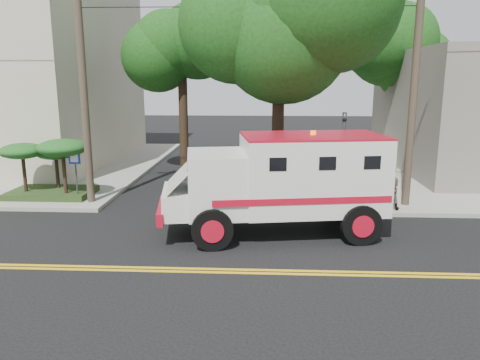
{
  "coord_description": "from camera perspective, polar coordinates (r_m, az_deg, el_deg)",
  "views": [
    {
      "loc": [
        1.0,
        -11.01,
        4.77
      ],
      "look_at": [
        0.24,
        3.49,
        1.6
      ],
      "focal_mm": 35.0,
      "sensor_mm": 36.0,
      "label": 1
    }
  ],
  "objects": [
    {
      "name": "ground",
      "position": [
        12.04,
        -2.05,
        -11.04
      ],
      "size": [
        100.0,
        100.0,
        0.0
      ],
      "primitive_type": "plane",
      "color": "black",
      "rests_on": "ground"
    },
    {
      "name": "sidewalk_nw",
      "position": [
        28.86,
        -27.23,
        1.58
      ],
      "size": [
        17.0,
        17.0,
        0.15
      ],
      "primitive_type": "cube",
      "color": "gray",
      "rests_on": "ground"
    },
    {
      "name": "utility_pole_left",
      "position": [
        18.25,
        -18.56,
        10.84
      ],
      "size": [
        0.28,
        0.28,
        9.0
      ],
      "primitive_type": "cylinder",
      "color": "#382D23",
      "rests_on": "ground"
    },
    {
      "name": "utility_pole_right",
      "position": [
        18.01,
        20.48,
        10.7
      ],
      "size": [
        0.28,
        0.28,
        9.0
      ],
      "primitive_type": "cylinder",
      "color": "#382D23",
      "rests_on": "ground"
    },
    {
      "name": "tree_main",
      "position": [
        17.41,
        6.45,
        20.26
      ],
      "size": [
        6.08,
        5.7,
        9.85
      ],
      "color": "black",
      "rests_on": "ground"
    },
    {
      "name": "tree_left",
      "position": [
        23.11,
        -6.38,
        14.62
      ],
      "size": [
        4.48,
        4.2,
        7.7
      ],
      "color": "black",
      "rests_on": "ground"
    },
    {
      "name": "tree_right",
      "position": [
        27.94,
        19.94,
        14.33
      ],
      "size": [
        4.8,
        4.5,
        8.2
      ],
      "color": "black",
      "rests_on": "ground"
    },
    {
      "name": "traffic_signal",
      "position": [
        17.04,
        12.44,
        3.44
      ],
      "size": [
        0.15,
        0.18,
        3.6
      ],
      "color": "#3F3F42",
      "rests_on": "ground"
    },
    {
      "name": "accessibility_sign",
      "position": [
        18.94,
        -19.41,
        1.25
      ],
      "size": [
        0.45,
        0.1,
        2.02
      ],
      "color": "#3F3F42",
      "rests_on": "ground"
    },
    {
      "name": "palm_planter",
      "position": [
        19.8,
        -22.3,
        2.31
      ],
      "size": [
        3.52,
        2.63,
        2.36
      ],
      "color": "#1E3314",
      "rests_on": "sidewalk_nw"
    },
    {
      "name": "armored_truck",
      "position": [
        14.39,
        5.33,
        0.2
      ],
      "size": [
        7.11,
        3.6,
        3.1
      ],
      "rotation": [
        0.0,
        0.0,
        0.16
      ],
      "color": "silver",
      "rests_on": "ground"
    },
    {
      "name": "pedestrian_a",
      "position": [
        17.87,
        17.51,
        -0.23
      ],
      "size": [
        0.79,
        0.67,
        1.83
      ],
      "primitive_type": "imported",
      "rotation": [
        0.0,
        0.0,
        3.54
      ],
      "color": "gray",
      "rests_on": "sidewalk_ne"
    },
    {
      "name": "pedestrian_b",
      "position": [
        17.54,
        17.78,
        -0.92
      ],
      "size": [
        0.81,
        0.66,
        1.57
      ],
      "primitive_type": "imported",
      "rotation": [
        0.0,
        0.0,
        3.06
      ],
      "color": "gray",
      "rests_on": "sidewalk_ne"
    }
  ]
}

